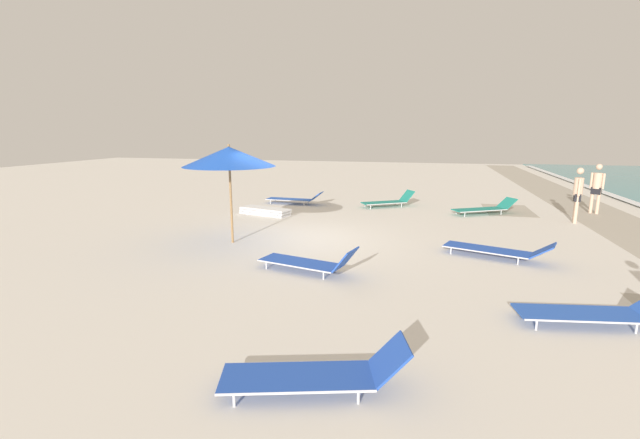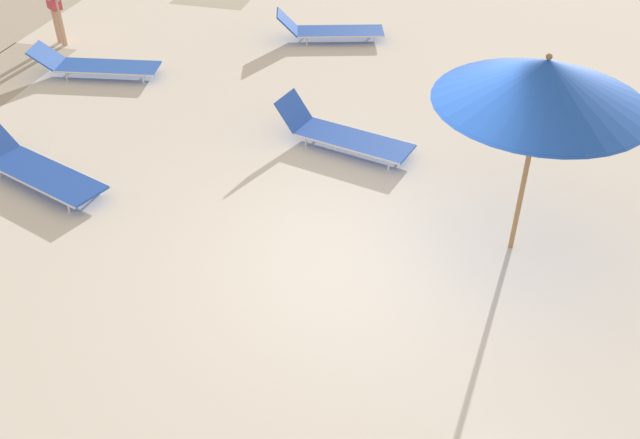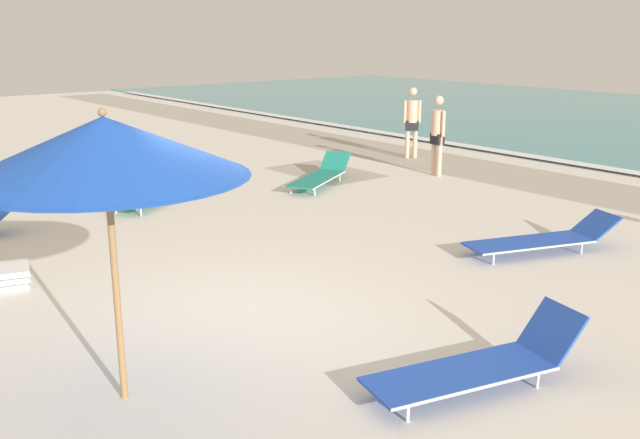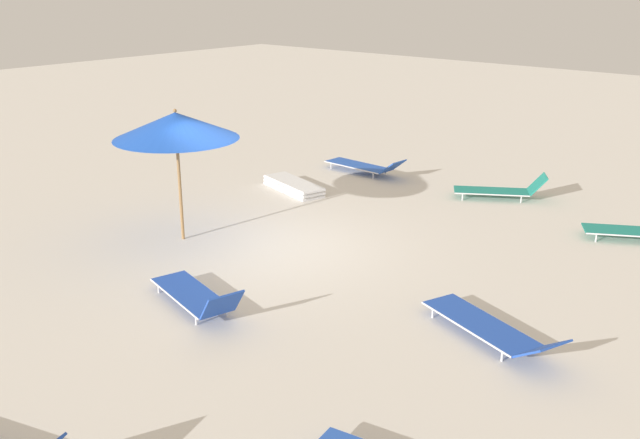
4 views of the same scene
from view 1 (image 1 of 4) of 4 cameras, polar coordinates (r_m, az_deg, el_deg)
The scene contains 12 objects.
ground_plane at distance 11.66m, azimuth -3.05°, elevation -3.04°, with size 60.00×60.00×0.16m.
beach_umbrella at distance 11.20m, azimuth -12.02°, elevation 8.17°, with size 2.36×2.36×2.57m.
lounger_stack at distance 15.19m, azimuth -7.33°, elevation 1.13°, with size 1.09×1.96×0.24m.
sun_lounger_under_umbrella at distance 10.69m, azimuth 22.50°, elevation -3.73°, with size 1.36×2.42×0.50m.
sun_lounger_beside_umbrella at distance 8.93m, azimuth -1.44°, elevation -5.68°, with size 1.11×2.20×0.62m.
sun_lounger_near_water_left at distance 16.80m, azimuth 9.13°, elevation 2.43°, with size 1.61×2.06×0.60m.
sun_lounger_near_water_right at distance 7.81m, azimuth 32.73°, elevation -10.32°, with size 0.96×2.32×0.51m.
sun_lounger_mid_beach_solo at distance 16.20m, azimuth 21.09°, elevation 1.41°, with size 1.68×2.31×0.53m.
sun_lounger_mid_beach_pair_a at distance 5.11m, azimuth -0.43°, elevation -19.81°, with size 1.17×2.19×0.58m.
sun_lounger_mid_beach_pair_b at distance 17.26m, azimuth -3.40°, elevation 2.77°, with size 0.72×2.32×0.52m.
beachgoer_shoreline_child at distance 17.97m, azimuth 32.98°, elevation 3.81°, with size 0.31×0.39×1.76m.
beachgoer_strolling_adult at distance 15.82m, azimuth 31.15°, elevation 3.18°, with size 0.44×0.27×1.76m.
Camera 1 is at (10.77, 3.35, 2.89)m, focal length 24.00 mm.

